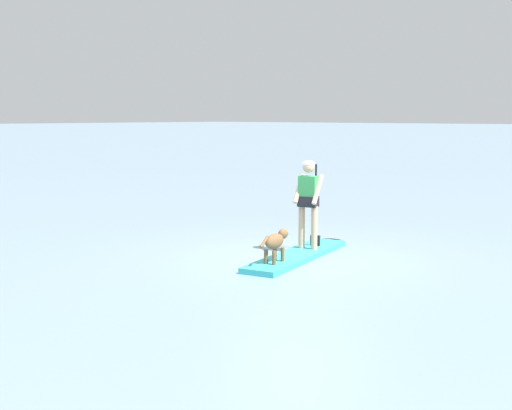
% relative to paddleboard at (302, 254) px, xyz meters
% --- Properties ---
extents(ground_plane, '(400.00, 400.00, 0.00)m').
position_rel_paddleboard_xyz_m(ground_plane, '(-0.22, -0.05, -0.05)').
color(ground_plane, gray).
extents(paddleboard, '(3.50, 1.39, 0.10)m').
position_rel_paddleboard_xyz_m(paddleboard, '(0.00, 0.00, 0.00)').
color(paddleboard, '#33B2BF').
rests_on(paddleboard, ground_plane).
extents(person_paddler, '(0.66, 0.55, 1.66)m').
position_rel_paddleboard_xyz_m(person_paddler, '(0.26, 0.06, 1.01)').
color(person_paddler, tan).
rests_on(person_paddler, paddleboard).
extents(dog, '(1.00, 0.35, 0.54)m').
position_rel_paddleboard_xyz_m(dog, '(-1.06, -0.24, 0.41)').
color(dog, brown).
rests_on(dog, paddleboard).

